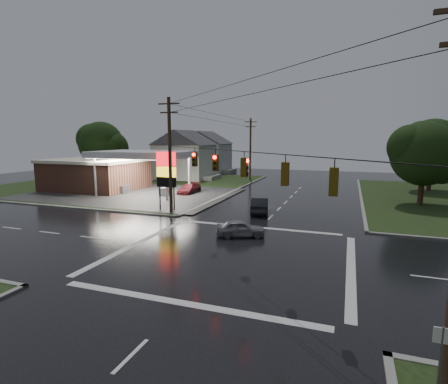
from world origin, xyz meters
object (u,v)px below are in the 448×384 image
(house_near, at_px, (185,154))
(tree_ne_near, at_px, (426,154))
(gas_station, at_px, (103,172))
(utility_pole_n, at_px, (250,148))
(tree_ne_far, at_px, (434,146))
(tree_nw_behind, at_px, (102,144))
(car_north, at_px, (260,205))
(car_crossing, at_px, (241,228))
(house_far, at_px, (206,151))
(car_pump, at_px, (189,189))
(utility_pole_nw, at_px, (170,154))
(pylon_sign, at_px, (166,171))

(house_near, relative_size, tree_ne_near, 1.23)
(gas_station, relative_size, tree_ne_near, 2.92)
(utility_pole_n, bearing_deg, tree_ne_far, -8.55)
(utility_pole_n, height_order, house_near, utility_pole_n)
(tree_nw_behind, height_order, car_north, tree_nw_behind)
(tree_ne_near, distance_m, car_crossing, 23.84)
(utility_pole_n, relative_size, tree_ne_far, 1.07)
(house_far, bearing_deg, tree_ne_far, -19.71)
(car_north, bearing_deg, gas_station, -28.75)
(utility_pole_n, xyz_separation_m, car_pump, (-3.50, -17.09, -4.81))
(utility_pole_nw, height_order, tree_nw_behind, utility_pole_nw)
(utility_pole_n, xyz_separation_m, house_far, (-12.45, 10.00, -1.06))
(pylon_sign, bearing_deg, house_far, 106.98)
(pylon_sign, xyz_separation_m, house_far, (-11.45, 37.50, 0.39))
(tree_nw_behind, bearing_deg, house_near, 24.98)
(utility_pole_nw, xyz_separation_m, house_far, (-12.45, 38.50, -1.32))
(tree_nw_behind, bearing_deg, car_pump, -23.55)
(car_north, bearing_deg, tree_ne_near, -161.31)
(utility_pole_nw, distance_m, house_far, 40.48)
(house_near, xyz_separation_m, car_crossing, (20.18, -31.93, -3.79))
(utility_pole_nw, relative_size, house_far, 1.00)
(pylon_sign, height_order, car_north, pylon_sign)
(tree_ne_far, bearing_deg, house_near, 176.99)
(house_far, distance_m, tree_ne_far, 41.57)
(house_far, bearing_deg, utility_pole_nw, -72.08)
(tree_nw_behind, bearing_deg, house_far, 56.56)
(utility_pole_nw, height_order, house_near, utility_pole_nw)
(gas_station, relative_size, car_north, 5.65)
(tree_ne_far, bearing_deg, car_north, -130.98)
(tree_nw_behind, distance_m, tree_ne_far, 51.15)
(house_far, bearing_deg, gas_station, -97.50)
(car_north, bearing_deg, house_far, -72.32)
(utility_pole_nw, xyz_separation_m, tree_ne_near, (23.64, 12.49, -0.16))
(tree_ne_far, height_order, car_pump, tree_ne_far)
(pylon_sign, relative_size, house_far, 0.54)
(utility_pole_n, xyz_separation_m, tree_ne_far, (26.65, -4.01, 0.71))
(gas_station, relative_size, house_near, 2.37)
(gas_station, bearing_deg, tree_nw_behind, 128.42)
(house_far, xyz_separation_m, car_pump, (8.95, -27.09, -3.75))
(pylon_sign, height_order, utility_pole_nw, utility_pole_nw)
(tree_ne_near, xyz_separation_m, car_crossing, (-14.91, -17.93, -4.94))
(gas_station, xyz_separation_m, utility_pole_nw, (16.18, -10.20, 3.17))
(gas_station, relative_size, car_pump, 5.78)
(house_near, distance_m, tree_ne_near, 37.80)
(house_near, distance_m, house_far, 12.04)
(house_near, height_order, tree_ne_near, tree_ne_near)
(house_near, bearing_deg, car_crossing, -57.71)
(tree_nw_behind, xyz_separation_m, car_north, (32.40, -17.40, -5.42))
(utility_pole_nw, bearing_deg, house_far, 107.92)
(utility_pole_n, bearing_deg, car_crossing, -75.57)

